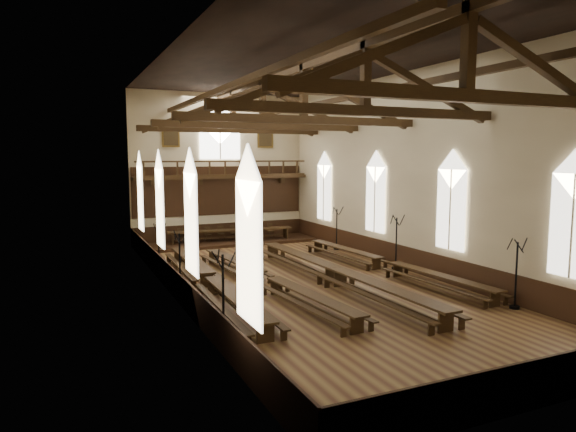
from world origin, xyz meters
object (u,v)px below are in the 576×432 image
dais (231,242)px  candelabrum_left_mid (180,273)px  candelabrum_right_far (337,236)px  candelabrum_left_far (159,255)px  candelabrum_right_mid (396,253)px  refectory_row_d (386,263)px  high_table (231,231)px  refectory_row_c (336,272)px  refectory_row_b (267,278)px  candelabrum_right_near (515,287)px  refectory_row_a (211,279)px  candelabrum_left_near (223,312)px

dais → candelabrum_left_mid: 12.23m
dais → candelabrum_right_far: bearing=-41.6°
candelabrum_left_far → candelabrum_right_mid: size_ratio=0.84×
candelabrum_left_far → refectory_row_d: bearing=-29.0°
high_table → candelabrum_left_mid: 12.21m
refectory_row_c → candelabrum_right_far: (4.41, 7.67, 0.24)m
refectory_row_c → dais: size_ratio=1.30×
refectory_row_b → refectory_row_d: refectory_row_d is taller
high_table → candelabrum_right_near: 19.21m
refectory_row_a → candelabrum_right_mid: bearing=1.5°
candelabrum_right_mid → candelabrum_left_near: bearing=-151.1°
refectory_row_b → refectory_row_d: (6.60, 0.44, 0.01)m
refectory_row_c → candelabrum_left_far: 9.41m
refectory_row_c → candelabrum_left_far: size_ratio=6.26×
refectory_row_d → dais: (-4.38, 11.42, -0.40)m
dais → high_table: bearing=180.0°
high_table → candelabrum_right_mid: candelabrum_right_mid is taller
refectory_row_c → candelabrum_left_mid: 6.90m
candelabrum_left_mid → candelabrum_left_near: bearing=-90.0°
refectory_row_b → candelabrum_left_mid: 3.72m
refectory_row_b → candelabrum_right_mid: bearing=7.3°
candelabrum_left_mid → candelabrum_left_far: bearing=90.0°
candelabrum_left_near → candelabrum_left_far: candelabrum_left_near is taller
candelabrum_left_mid → candelabrum_right_near: bearing=-34.7°
refectory_row_b → refectory_row_a: bearing=163.0°
refectory_row_c → refectory_row_d: (3.45, 0.99, -0.08)m
refectory_row_b → dais: size_ratio=1.21×
candelabrum_right_near → candelabrum_right_mid: bearing=90.0°
high_table → refectory_row_d: bearing=-69.0°
refectory_row_c → candelabrum_right_far: bearing=60.1°
dais → candelabrum_left_mid: candelabrum_left_mid is taller
dais → candelabrum_left_far: candelabrum_left_far is taller
high_table → candelabrum_left_mid: bearing=-118.2°
refectory_row_b → candelabrum_right_far: candelabrum_right_far is taller
refectory_row_d → high_table: 12.24m
refectory_row_a → candelabrum_left_near: candelabrum_left_near is taller
refectory_row_d → candelabrum_right_near: (0.95, -7.03, 0.33)m
refectory_row_d → candelabrum_left_mid: (-10.15, 0.66, 0.32)m
refectory_row_c → high_table: bearing=94.3°
candelabrum_right_near → refectory_row_c: bearing=126.1°
dais → high_table: 0.75m
refectory_row_c → dais: 12.46m
refectory_row_a → refectory_row_c: refectory_row_c is taller
refectory_row_d → candelabrum_left_mid: 10.17m
refectory_row_c → candelabrum_left_near: size_ratio=5.12×
dais → candelabrum_right_mid: (5.34, -10.89, 0.76)m
candelabrum_left_mid → refectory_row_d: bearing=-3.7°
refectory_row_d → candelabrum_right_far: candelabrum_right_far is taller
candelabrum_left_far → candelabrum_left_near: bearing=-90.0°
high_table → candelabrum_left_far: size_ratio=3.51×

